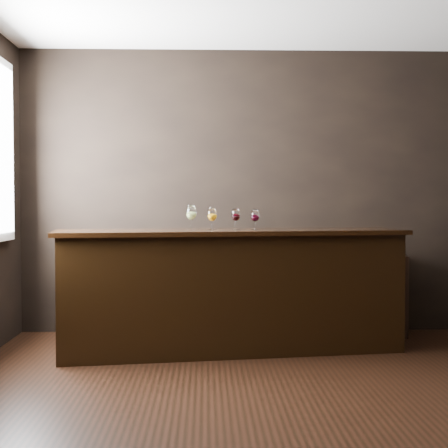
{
  "coord_description": "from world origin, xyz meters",
  "views": [
    {
      "loc": [
        -0.67,
        -3.96,
        1.29
      ],
      "look_at": [
        -0.51,
        1.4,
        1.1
      ],
      "focal_mm": 50.0,
      "sensor_mm": 36.0,
      "label": 1
    }
  ],
  "objects_px": {
    "glass_amber": "(212,215)",
    "glass_red_a": "(236,215)",
    "back_bar_shelf": "(291,295)",
    "glass_red_b": "(255,216)",
    "bar_counter": "(232,293)",
    "glass_white": "(191,213)"
  },
  "relations": [
    {
      "from": "back_bar_shelf",
      "to": "glass_amber",
      "type": "xyz_separation_m",
      "value": [
        -0.77,
        -0.66,
        0.79
      ]
    },
    {
      "from": "back_bar_shelf",
      "to": "bar_counter",
      "type": "bearing_deg",
      "value": -134.13
    },
    {
      "from": "glass_red_a",
      "to": "glass_red_b",
      "type": "bearing_deg",
      "value": -13.65
    },
    {
      "from": "glass_amber",
      "to": "back_bar_shelf",
      "type": "bearing_deg",
      "value": 40.37
    },
    {
      "from": "back_bar_shelf",
      "to": "glass_white",
      "type": "xyz_separation_m",
      "value": [
        -0.95,
        -0.59,
        0.81
      ]
    },
    {
      "from": "bar_counter",
      "to": "glass_amber",
      "type": "height_order",
      "value": "glass_amber"
    },
    {
      "from": "back_bar_shelf",
      "to": "glass_red_b",
      "type": "distance_m",
      "value": 1.08
    },
    {
      "from": "glass_amber",
      "to": "glass_red_a",
      "type": "height_order",
      "value": "glass_amber"
    },
    {
      "from": "glass_red_a",
      "to": "bar_counter",
      "type": "bearing_deg",
      "value": -137.35
    },
    {
      "from": "bar_counter",
      "to": "glass_red_a",
      "type": "height_order",
      "value": "glass_red_a"
    },
    {
      "from": "glass_white",
      "to": "glass_red_a",
      "type": "relative_size",
      "value": 1.16
    },
    {
      "from": "glass_white",
      "to": "glass_red_a",
      "type": "bearing_deg",
      "value": -0.29
    },
    {
      "from": "glass_amber",
      "to": "glass_red_b",
      "type": "distance_m",
      "value": 0.37
    },
    {
      "from": "glass_amber",
      "to": "glass_red_b",
      "type": "height_order",
      "value": "glass_amber"
    },
    {
      "from": "glass_amber",
      "to": "glass_red_a",
      "type": "relative_size",
      "value": 1.03
    },
    {
      "from": "bar_counter",
      "to": "glass_white",
      "type": "height_order",
      "value": "glass_white"
    },
    {
      "from": "bar_counter",
      "to": "back_bar_shelf",
      "type": "bearing_deg",
      "value": 38.24
    },
    {
      "from": "glass_amber",
      "to": "glass_red_a",
      "type": "distance_m",
      "value": 0.22
    },
    {
      "from": "back_bar_shelf",
      "to": "glass_red_a",
      "type": "distance_m",
      "value": 1.14
    },
    {
      "from": "back_bar_shelf",
      "to": "glass_white",
      "type": "distance_m",
      "value": 1.38
    },
    {
      "from": "back_bar_shelf",
      "to": "glass_red_a",
      "type": "xyz_separation_m",
      "value": [
        -0.57,
        -0.59,
        0.79
      ]
    },
    {
      "from": "back_bar_shelf",
      "to": "glass_white",
      "type": "bearing_deg",
      "value": -148.34
    }
  ]
}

